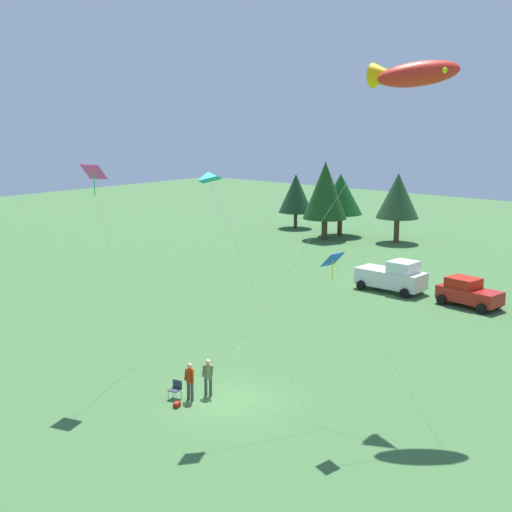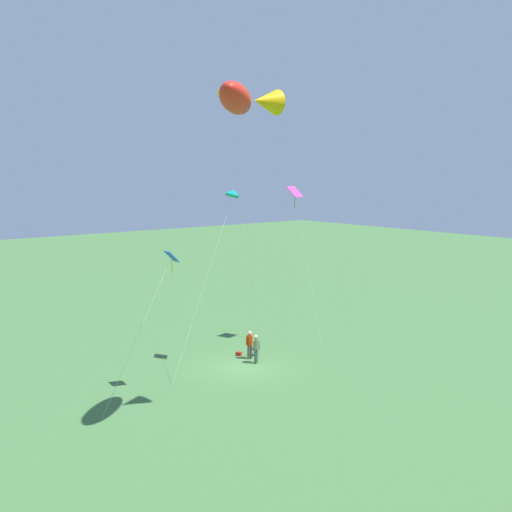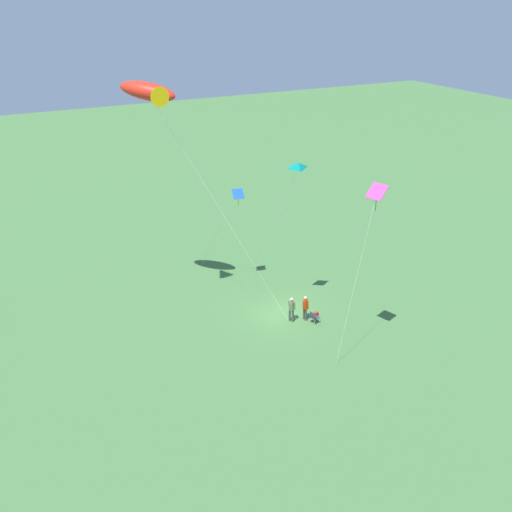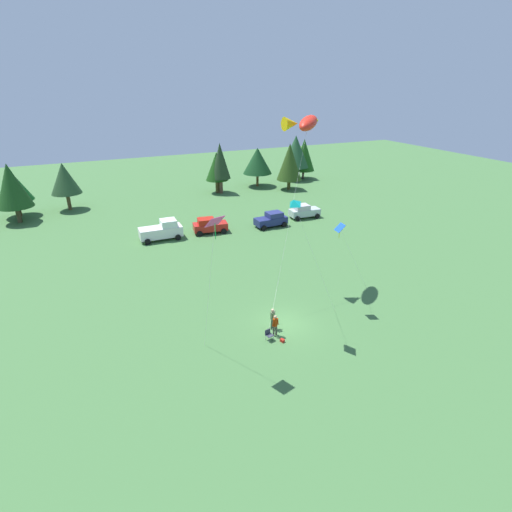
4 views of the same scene
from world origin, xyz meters
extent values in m
plane|color=#406D39|center=(0.00, 0.00, 0.00)|extent=(160.00, 160.00, 0.00)
cylinder|color=#33493A|center=(-1.03, -0.06, 0.42)|extent=(0.14, 0.14, 0.85)
cylinder|color=#33493A|center=(-1.22, -0.18, 0.42)|extent=(0.14, 0.14, 0.85)
cylinder|color=#576845|center=(-1.13, -0.12, 1.16)|extent=(0.47, 0.47, 0.62)
sphere|color=tan|center=(-1.13, -0.12, 1.62)|extent=(0.24, 0.24, 0.24)
cylinder|color=#576845|center=(-0.93, -0.06, 1.19)|extent=(0.18, 0.16, 0.56)
cylinder|color=#576845|center=(-1.26, -0.28, 1.19)|extent=(0.16, 0.15, 0.56)
cube|color=#313544|center=(-2.00, -1.39, 0.42)|extent=(0.57, 0.57, 0.04)
cube|color=#313544|center=(-2.05, -1.17, 0.62)|extent=(0.48, 0.14, 0.40)
cylinder|color=#A5A8AD|center=(-1.75, -1.55, 0.21)|extent=(0.03, 0.03, 0.42)
cylinder|color=#A5A8AD|center=(-2.16, -1.64, 0.21)|extent=(0.03, 0.03, 0.42)
cylinder|color=#A5A8AD|center=(-1.85, -1.14, 0.21)|extent=(0.03, 0.03, 0.42)
cylinder|color=#A5A8AD|center=(-2.25, -1.23, 0.21)|extent=(0.03, 0.03, 0.42)
cylinder|color=#454437|center=(-1.26, -1.02, 0.42)|extent=(0.14, 0.14, 0.85)
cylinder|color=#454437|center=(-1.48, -1.03, 0.42)|extent=(0.14, 0.14, 0.85)
cylinder|color=#9E2E07|center=(-1.37, -1.02, 1.16)|extent=(0.36, 0.36, 0.62)
sphere|color=tan|center=(-1.37, -1.02, 1.62)|extent=(0.24, 0.24, 0.24)
cylinder|color=#9E2E07|center=(-1.16, -1.07, 1.19)|extent=(0.13, 0.10, 0.56)
cylinder|color=#9E2E07|center=(-1.56, -1.09, 1.19)|extent=(0.17, 0.10, 0.56)
cube|color=#AA1E13|center=(-1.24, -1.98, 0.11)|extent=(0.31, 0.37, 0.22)
cube|color=silver|center=(-4.77, 22.35, 0.94)|extent=(5.04, 2.09, 1.20)
cube|color=white|center=(-3.77, 22.33, 1.94)|extent=(1.83, 1.87, 0.80)
cylinder|color=black|center=(-2.95, 23.41, 0.34)|extent=(0.68, 0.23, 0.68)
cylinder|color=black|center=(-2.99, 21.23, 0.34)|extent=(0.68, 0.23, 0.68)
cylinder|color=black|center=(-6.55, 23.47, 0.34)|extent=(0.68, 0.23, 0.68)
cylinder|color=black|center=(-6.59, 21.29, 0.34)|extent=(0.68, 0.23, 0.68)
cube|color=red|center=(1.38, 22.10, 0.79)|extent=(4.41, 2.38, 0.90)
cube|color=red|center=(0.88, 22.17, 1.56)|extent=(2.22, 1.93, 0.65)
cylinder|color=black|center=(-0.26, 21.33, 0.34)|extent=(0.70, 0.32, 0.68)
cylinder|color=black|center=(0.02, 23.29, 0.34)|extent=(0.70, 0.32, 0.68)
cylinder|color=black|center=(2.73, 20.90, 0.34)|extent=(0.70, 0.32, 0.68)
cylinder|color=black|center=(3.01, 22.86, 0.34)|extent=(0.70, 0.32, 0.68)
cube|color=navy|center=(9.27, 20.95, 0.79)|extent=(4.27, 1.97, 0.90)
cube|color=navy|center=(9.78, 20.97, 1.56)|extent=(2.06, 1.73, 0.65)
cylinder|color=black|center=(10.75, 22.00, 0.34)|extent=(0.69, 0.25, 0.68)
cylinder|color=black|center=(10.83, 20.02, 0.34)|extent=(0.69, 0.25, 0.68)
cylinder|color=black|center=(7.72, 21.88, 0.34)|extent=(0.69, 0.25, 0.68)
cylinder|color=black|center=(7.80, 19.90, 0.34)|extent=(0.69, 0.25, 0.68)
cube|color=#B1BFBB|center=(15.21, 22.30, 0.79)|extent=(4.31, 2.06, 0.90)
cube|color=#BDB4BD|center=(14.70, 22.34, 1.56)|extent=(2.10, 1.78, 0.65)
cylinder|color=black|center=(13.64, 21.41, 0.34)|extent=(0.69, 0.26, 0.68)
cylinder|color=black|center=(13.76, 23.39, 0.34)|extent=(0.69, 0.26, 0.68)
cylinder|color=black|center=(16.65, 21.22, 0.34)|extent=(0.69, 0.26, 0.68)
cylinder|color=black|center=(16.78, 23.20, 0.34)|extent=(0.69, 0.26, 0.68)
cylinder|color=#56341C|center=(-20.93, 39.61, 1.15)|extent=(0.49, 0.49, 2.29)
cone|color=#0F4918|center=(-20.93, 39.61, 4.39)|extent=(4.60, 4.60, 4.19)
cylinder|color=#423C26|center=(-20.75, 36.60, 1.08)|extent=(0.59, 0.59, 2.16)
cone|color=#1A4419|center=(-20.75, 36.60, 5.04)|extent=(4.45, 4.45, 5.75)
cylinder|color=#4F3F24|center=(-14.43, 40.02, 1.23)|extent=(0.53, 0.53, 2.46)
cone|color=#254525|center=(-14.43, 40.02, 4.67)|extent=(4.22, 4.22, 4.43)
cylinder|color=#453A1C|center=(8.74, 40.09, 1.09)|extent=(0.63, 0.63, 2.18)
cone|color=#174311|center=(8.74, 40.09, 4.47)|extent=(3.76, 3.76, 4.58)
cylinder|color=brown|center=(9.21, 39.58, 1.27)|extent=(0.60, 0.60, 2.55)
cone|color=#20351C|center=(9.21, 39.58, 5.42)|extent=(3.32, 3.32, 5.76)
cylinder|color=brown|center=(16.83, 41.41, 1.16)|extent=(0.42, 0.42, 2.32)
cone|color=#133C1A|center=(16.83, 41.41, 4.57)|extent=(5.12, 5.12, 4.48)
cylinder|color=#42411A|center=(20.86, 37.03, 0.86)|extent=(0.57, 0.57, 1.72)
cone|color=#284315|center=(20.86, 37.03, 4.80)|extent=(4.28, 4.28, 6.17)
cylinder|color=brown|center=(25.43, 42.97, 1.23)|extent=(0.62, 0.62, 2.46)
cone|color=#214B2B|center=(25.43, 42.97, 5.37)|extent=(5.14, 5.14, 5.83)
cylinder|color=#44342A|center=(27.42, 43.17, 0.80)|extent=(0.41, 0.41, 1.61)
cone|color=#1A4B15|center=(27.42, 43.17, 4.56)|extent=(4.21, 4.21, 5.90)
ellipsoid|color=red|center=(5.30, 6.49, 14.35)|extent=(3.55, 3.52, 1.54)
cone|color=#EAB70B|center=(3.66, 6.49, 14.35)|extent=(1.27, 1.13, 1.13)
sphere|color=yellow|center=(6.30, 6.84, 14.48)|extent=(0.28, 0.28, 0.28)
cylinder|color=silver|center=(2.01, 3.29, 7.18)|extent=(6.60, 6.43, 14.35)
cylinder|color=#4C3823|center=(-1.28, 0.08, 0.00)|extent=(0.04, 0.04, 0.01)
cube|color=blue|center=(5.04, 0.68, 7.08)|extent=(0.66, 0.84, 0.57)
cylinder|color=yellow|center=(5.04, 0.68, 6.61)|extent=(0.04, 0.04, 0.78)
cylinder|color=silver|center=(7.33, 1.25, 3.54)|extent=(4.58, 1.15, 7.09)
cylinder|color=#4C3823|center=(9.61, 1.82, 0.00)|extent=(0.04, 0.04, 0.01)
pyramid|color=#0B8F8D|center=(-0.16, -0.94, 10.16)|extent=(0.76, 1.08, 0.59)
cylinder|color=silver|center=(2.35, -0.47, 5.00)|extent=(4.87, 0.96, 9.99)
cylinder|color=#4C3823|center=(4.78, 0.00, 0.00)|extent=(0.04, 0.04, 0.01)
cube|color=#DF3C98|center=(-6.12, -2.25, 10.09)|extent=(1.16, 0.98, 0.72)
cylinder|color=green|center=(-6.12, -2.25, 9.49)|extent=(0.04, 0.04, 1.00)
cylinder|color=silver|center=(-6.34, -1.11, 5.04)|extent=(0.46, 2.30, 10.08)
cylinder|color=#4C3823|center=(-6.56, 0.03, 0.00)|extent=(0.04, 0.04, 0.01)
camera|label=1|loc=(20.60, -21.94, 12.75)|focal=50.00mm
camera|label=2|loc=(20.62, 26.86, 11.26)|focal=42.00mm
camera|label=3|loc=(-30.33, 17.49, 20.17)|focal=42.00mm
camera|label=4|loc=(-13.11, -23.21, 17.61)|focal=28.00mm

